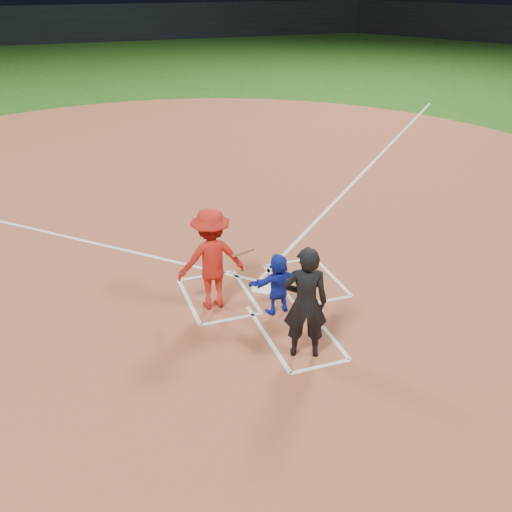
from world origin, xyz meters
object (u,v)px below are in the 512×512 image
object	(u,v)px
umpire	(306,303)
batter_at_plate	(211,259)
catcher	(278,284)
home_plate	(263,288)

from	to	relation	value
umpire	batter_at_plate	bearing A→B (deg)	-43.18
catcher	batter_at_plate	bearing A→B (deg)	-36.07
catcher	batter_at_plate	xyz separation A→B (m)	(-1.12, 0.64, 0.40)
home_plate	umpire	bearing A→B (deg)	86.91
batter_at_plate	catcher	bearing A→B (deg)	-29.91
home_plate	catcher	world-z (taller)	catcher
home_plate	catcher	size ratio (longest dim) A/B	0.49
home_plate	umpire	size ratio (longest dim) A/B	0.29
home_plate	catcher	xyz separation A→B (m)	(-0.05, -0.94, 0.60)
home_plate	umpire	distance (m)	2.57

